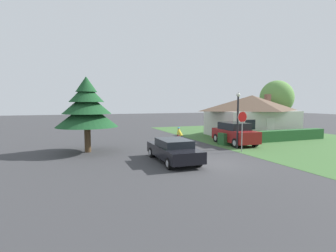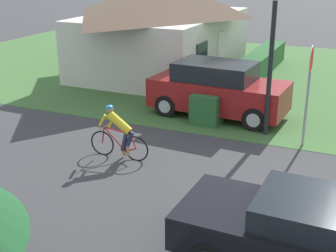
# 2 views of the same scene
# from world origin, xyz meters

# --- Properties ---
(grass_verge_right) EXTENTS (16.00, 36.00, 0.01)m
(grass_verge_right) POSITION_xyz_m (11.65, 4.00, 0.01)
(grass_verge_right) COLOR #3D6633
(grass_verge_right) RESTS_ON ground
(cottage_house) EXTENTS (9.10, 6.12, 4.37)m
(cottage_house) POSITION_xyz_m (10.81, 9.65, 2.19)
(cottage_house) COLOR beige
(cottage_house) RESTS_ON ground
(hedge_row) EXTENTS (11.19, 0.90, 0.96)m
(hedge_row) POSITION_xyz_m (9.88, 5.38, 0.48)
(hedge_row) COLOR #285B2D
(hedge_row) RESTS_ON ground
(sedan_left_lane) EXTENTS (2.03, 4.80, 1.33)m
(sedan_left_lane) POSITION_xyz_m (-1.60, 1.21, 0.68)
(sedan_left_lane) COLOR black
(sedan_left_lane) RESTS_ON ground
(cyclist) EXTENTS (0.44, 1.70, 1.45)m
(cyclist) POSITION_xyz_m (1.22, 6.59, 0.69)
(cyclist) COLOR black
(cyclist) RESTS_ON ground
(parked_suv_right) EXTENTS (2.19, 4.53, 1.80)m
(parked_suv_right) POSITION_xyz_m (5.59, 5.32, 0.89)
(parked_suv_right) COLOR maroon
(parked_suv_right) RESTS_ON ground
(stop_sign) EXTENTS (0.77, 0.07, 2.83)m
(stop_sign) POSITION_xyz_m (4.01, 2.28, 2.03)
(stop_sign) COLOR gray
(stop_sign) RESTS_ON ground
(street_lamp) EXTENTS (0.28, 0.28, 4.21)m
(street_lamp) POSITION_xyz_m (4.48, 3.43, 2.49)
(street_lamp) COLOR black
(street_lamp) RESTS_ON ground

